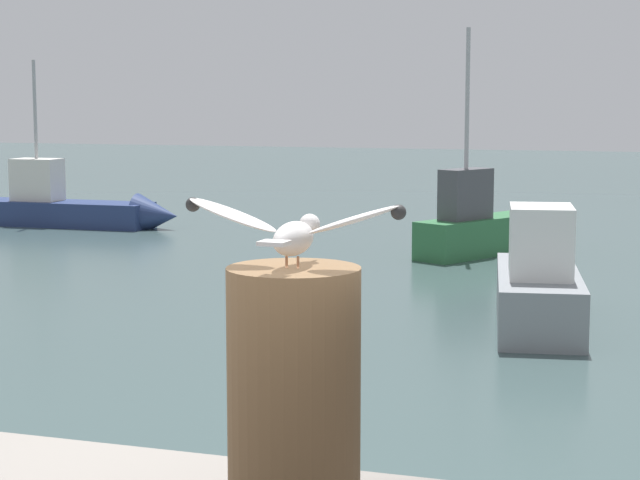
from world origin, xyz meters
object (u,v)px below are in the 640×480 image
Objects in this scene: boat_navy at (71,208)px; boat_grey at (537,283)px; mooring_post at (294,399)px; seagull at (294,229)px; boat_green at (488,226)px.

boat_grey is at bearing -33.53° from boat_navy.
mooring_post is 0.51m from seagull.
boat_green is at bearing 105.13° from boat_grey.
mooring_post is 0.19× the size of boat_grey.
boat_navy is (-12.41, 19.57, -2.18)m from seagull.
seagull is at bearing -86.69° from boat_grey.
boat_green reaches higher than mooring_post.
mooring_post is 23.23m from boat_navy.
mooring_post is 11.92m from boat_grey.
boat_navy is at bearing 122.38° from mooring_post.
seagull is 12.00m from boat_grey.
boat_green reaches higher than seagull.
boat_green is (-2.37, 18.03, -1.57)m from mooring_post.
boat_navy reaches higher than mooring_post.
seagull is 0.16× the size of boat_green.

